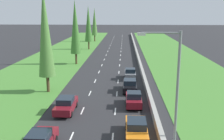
{
  "coord_description": "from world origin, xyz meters",
  "views": [
    {
      "loc": [
        2.65,
        1.39,
        10.34
      ],
      "look_at": [
        0.51,
        45.58,
        0.27
      ],
      "focal_mm": 41.26,
      "sensor_mm": 36.0,
      "label": 1
    }
  ],
  "objects_px": {
    "maroon_hatchback_right_lane": "(134,99)",
    "poplar_tree_second": "(45,32)",
    "poplar_tree_fourth": "(88,24)",
    "poplar_tree_fifth": "(94,22)",
    "black_sedan_right_lane": "(130,85)",
    "grey_hatchback_right_lane": "(130,74)",
    "orange_sedan_right_lane": "(136,129)",
    "maroon_sedan_left_lane_third": "(66,105)",
    "poplar_tree_third": "(75,27)",
    "street_light_mast": "(173,82)"
  },
  "relations": [
    {
      "from": "black_sedan_right_lane",
      "to": "poplar_tree_fifth",
      "type": "distance_m",
      "value": 59.3
    },
    {
      "from": "poplar_tree_second",
      "to": "poplar_tree_third",
      "type": "bearing_deg",
      "value": 89.07
    },
    {
      "from": "maroon_hatchback_right_lane",
      "to": "street_light_mast",
      "type": "distance_m",
      "value": 9.93
    },
    {
      "from": "poplar_tree_fourth",
      "to": "poplar_tree_fifth",
      "type": "bearing_deg",
      "value": 91.64
    },
    {
      "from": "maroon_sedan_left_lane_third",
      "to": "poplar_tree_third",
      "type": "xyz_separation_m",
      "value": [
        -3.58,
        25.21,
        6.55
      ]
    },
    {
      "from": "poplar_tree_fifth",
      "to": "poplar_tree_second",
      "type": "bearing_deg",
      "value": -89.44
    },
    {
      "from": "maroon_hatchback_right_lane",
      "to": "poplar_tree_fifth",
      "type": "distance_m",
      "value": 64.78
    },
    {
      "from": "poplar_tree_third",
      "to": "street_light_mast",
      "type": "bearing_deg",
      "value": -67.23
    },
    {
      "from": "maroon_hatchback_right_lane",
      "to": "poplar_tree_fourth",
      "type": "xyz_separation_m",
      "value": [
        -11.05,
        44.04,
        6.19
      ]
    },
    {
      "from": "orange_sedan_right_lane",
      "to": "maroon_hatchback_right_lane",
      "type": "relative_size",
      "value": 1.15
    },
    {
      "from": "black_sedan_right_lane",
      "to": "poplar_tree_fourth",
      "type": "relative_size",
      "value": 0.38
    },
    {
      "from": "maroon_sedan_left_lane_third",
      "to": "orange_sedan_right_lane",
      "type": "bearing_deg",
      "value": -36.99
    },
    {
      "from": "poplar_tree_fourth",
      "to": "poplar_tree_fifth",
      "type": "height_order",
      "value": "poplar_tree_fourth"
    },
    {
      "from": "orange_sedan_right_lane",
      "to": "poplar_tree_third",
      "type": "height_order",
      "value": "poplar_tree_third"
    },
    {
      "from": "maroon_sedan_left_lane_third",
      "to": "poplar_tree_third",
      "type": "height_order",
      "value": "poplar_tree_third"
    },
    {
      "from": "grey_hatchback_right_lane",
      "to": "poplar_tree_second",
      "type": "relative_size",
      "value": 0.29
    },
    {
      "from": "poplar_tree_fifth",
      "to": "black_sedan_right_lane",
      "type": "bearing_deg",
      "value": -78.98
    },
    {
      "from": "orange_sedan_right_lane",
      "to": "street_light_mast",
      "type": "relative_size",
      "value": 0.5
    },
    {
      "from": "maroon_sedan_left_lane_third",
      "to": "grey_hatchback_right_lane",
      "type": "relative_size",
      "value": 1.15
    },
    {
      "from": "poplar_tree_third",
      "to": "grey_hatchback_right_lane",
      "type": "bearing_deg",
      "value": -46.56
    },
    {
      "from": "orange_sedan_right_lane",
      "to": "maroon_sedan_left_lane_third",
      "type": "height_order",
      "value": "same"
    },
    {
      "from": "poplar_tree_fourth",
      "to": "poplar_tree_third",
      "type": "bearing_deg",
      "value": -89.13
    },
    {
      "from": "black_sedan_right_lane",
      "to": "grey_hatchback_right_lane",
      "type": "distance_m",
      "value": 6.46
    },
    {
      "from": "black_sedan_right_lane",
      "to": "orange_sedan_right_lane",
      "type": "bearing_deg",
      "value": -88.66
    },
    {
      "from": "black_sedan_right_lane",
      "to": "poplar_tree_fifth",
      "type": "height_order",
      "value": "poplar_tree_fifth"
    },
    {
      "from": "poplar_tree_second",
      "to": "poplar_tree_third",
      "type": "height_order",
      "value": "poplar_tree_second"
    },
    {
      "from": "grey_hatchback_right_lane",
      "to": "poplar_tree_third",
      "type": "height_order",
      "value": "poplar_tree_third"
    },
    {
      "from": "maroon_hatchback_right_lane",
      "to": "poplar_tree_third",
      "type": "xyz_separation_m",
      "value": [
        -10.74,
        23.19,
        6.53
      ]
    },
    {
      "from": "maroon_hatchback_right_lane",
      "to": "poplar_tree_second",
      "type": "height_order",
      "value": "poplar_tree_second"
    },
    {
      "from": "black_sedan_right_lane",
      "to": "poplar_tree_second",
      "type": "bearing_deg",
      "value": -175.62
    },
    {
      "from": "street_light_mast",
      "to": "grey_hatchback_right_lane",
      "type": "bearing_deg",
      "value": 97.54
    },
    {
      "from": "black_sedan_right_lane",
      "to": "maroon_sedan_left_lane_third",
      "type": "relative_size",
      "value": 1.0
    },
    {
      "from": "orange_sedan_right_lane",
      "to": "street_light_mast",
      "type": "bearing_deg",
      "value": -23.5
    },
    {
      "from": "black_sedan_right_lane",
      "to": "grey_hatchback_right_lane",
      "type": "xyz_separation_m",
      "value": [
        0.18,
        6.46,
        0.02
      ]
    },
    {
      "from": "black_sedan_right_lane",
      "to": "street_light_mast",
      "type": "xyz_separation_m",
      "value": [
        2.9,
        -14.07,
        4.42
      ]
    },
    {
      "from": "maroon_hatchback_right_lane",
      "to": "poplar_tree_third",
      "type": "bearing_deg",
      "value": 114.84
    },
    {
      "from": "orange_sedan_right_lane",
      "to": "poplar_tree_fourth",
      "type": "height_order",
      "value": "poplar_tree_fourth"
    },
    {
      "from": "poplar_tree_second",
      "to": "poplar_tree_fourth",
      "type": "relative_size",
      "value": 1.13
    },
    {
      "from": "black_sedan_right_lane",
      "to": "poplar_tree_third",
      "type": "relative_size",
      "value": 0.36
    },
    {
      "from": "grey_hatchback_right_lane",
      "to": "poplar_tree_fourth",
      "type": "bearing_deg",
      "value": 108.8
    },
    {
      "from": "maroon_hatchback_right_lane",
      "to": "poplar_tree_third",
      "type": "distance_m",
      "value": 26.37
    },
    {
      "from": "poplar_tree_second",
      "to": "street_light_mast",
      "type": "height_order",
      "value": "poplar_tree_second"
    },
    {
      "from": "maroon_sedan_left_lane_third",
      "to": "poplar_tree_third",
      "type": "distance_m",
      "value": 26.29
    },
    {
      "from": "orange_sedan_right_lane",
      "to": "maroon_sedan_left_lane_third",
      "type": "bearing_deg",
      "value": 143.01
    },
    {
      "from": "poplar_tree_third",
      "to": "poplar_tree_second",
      "type": "bearing_deg",
      "value": -90.93
    },
    {
      "from": "poplar_tree_fifth",
      "to": "street_light_mast",
      "type": "height_order",
      "value": "poplar_tree_fifth"
    },
    {
      "from": "maroon_hatchback_right_lane",
      "to": "black_sedan_right_lane",
      "type": "xyz_separation_m",
      "value": [
        -0.33,
        5.54,
        -0.02
      ]
    },
    {
      "from": "grey_hatchback_right_lane",
      "to": "poplar_tree_second",
      "type": "bearing_deg",
      "value": -146.24
    },
    {
      "from": "orange_sedan_right_lane",
      "to": "poplar_tree_third",
      "type": "xyz_separation_m",
      "value": [
        -10.71,
        30.58,
        6.55
      ]
    },
    {
      "from": "orange_sedan_right_lane",
      "to": "maroon_sedan_left_lane_third",
      "type": "relative_size",
      "value": 1.0
    }
  ]
}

